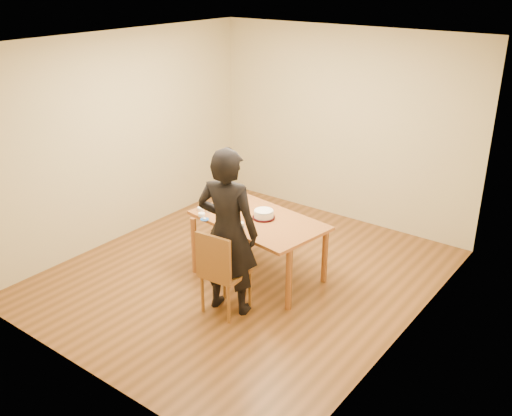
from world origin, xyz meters
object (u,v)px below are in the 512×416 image
Objects in this scene: dining_chair at (226,273)px; person at (228,232)px; cake_plate at (264,218)px; cake at (264,214)px; dining_table at (259,220)px.

person reaches higher than dining_chair.
cake is (0.00, -0.00, 0.05)m from cake_plate.
cake_plate is (0.04, 0.05, 0.03)m from dining_table.
dining_chair is at bearing -82.22° from cake.
dining_chair is (0.15, -0.78, -0.28)m from dining_table.
dining_chair is 0.46m from person.
dining_table is 0.83× the size of person.
cake_plate reaches higher than dining_chair.
cake_plate is 0.14× the size of person.
cake is (0.04, 0.05, 0.07)m from dining_table.
dining_table is 3.58× the size of dining_chair.
cake is at bearing 59.06° from dining_table.
cake_plate is at bearing 90.00° from cake.
dining_chair is 1.87× the size of cake.
person reaches higher than cake.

